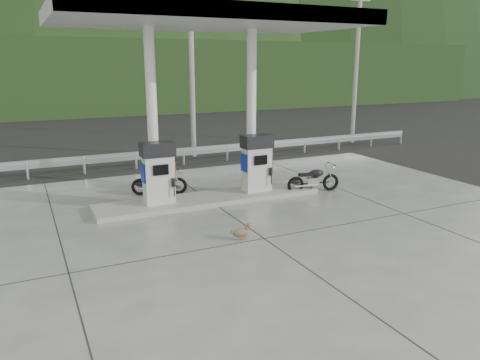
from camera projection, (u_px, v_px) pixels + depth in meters
name	position (u px, v px, depth m)	size (l,w,h in m)	color
ground	(246.00, 227.00, 12.24)	(160.00, 160.00, 0.00)	black
forecourt_apron	(246.00, 226.00, 12.23)	(18.00, 14.00, 0.02)	slate
pump_island	(210.00, 199.00, 14.40)	(7.00, 1.40, 0.15)	gray
gas_pump_left	(158.00, 173.00, 13.50)	(0.95, 0.55, 1.80)	silver
gas_pump_right	(257.00, 163.00, 14.83)	(0.95, 0.55, 1.80)	silver
canopy_column_left	(152.00, 116.00, 13.46)	(0.30, 0.30, 5.00)	white
canopy_column_right	(251.00, 111.00, 14.79)	(0.30, 0.30, 5.00)	white
canopy_roof	(207.00, 19.00, 13.11)	(8.50, 5.00, 0.40)	silver
guardrail	(160.00, 150.00, 19.07)	(26.00, 0.16, 1.42)	#ABAEB4
road	(140.00, 152.00, 22.31)	(60.00, 7.00, 0.01)	black
utility_pole_b	(192.00, 66.00, 20.41)	(0.22, 0.22, 8.00)	gray
utility_pole_c	(356.00, 66.00, 24.15)	(0.22, 0.22, 8.00)	gray
tree_band	(83.00, 77.00, 37.78)	(80.00, 6.00, 6.00)	black
forested_hills	(56.00, 93.00, 64.79)	(100.00, 40.00, 140.00)	black
motorcycle_left	(159.00, 183.00, 15.04)	(1.66, 0.52, 0.79)	black
motorcycle_right	(313.00, 180.00, 15.35)	(1.71, 0.54, 0.81)	black
duck	(241.00, 233.00, 11.23)	(0.49, 0.14, 0.36)	brown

